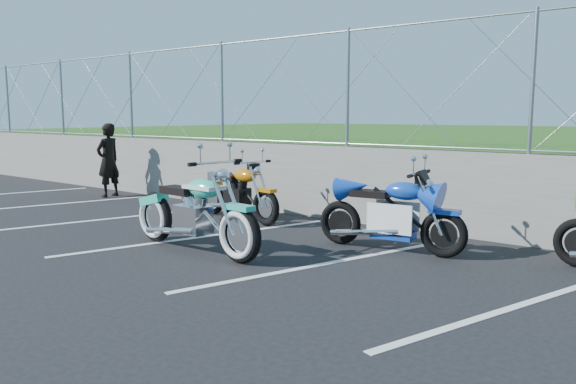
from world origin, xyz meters
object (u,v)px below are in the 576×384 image
Objects in this scene: cruiser_turquoise at (195,215)px; person_standing at (108,160)px; naked_orange at (239,194)px; sportbike_blue at (392,217)px.

person_standing reaches higher than cruiser_turquoise.
naked_orange is (-1.13, 2.08, -0.05)m from cruiser_turquoise.
cruiser_turquoise is 1.20× the size of naked_orange.
cruiser_turquoise is 2.37m from naked_orange.
sportbike_blue is (2.06, 1.68, -0.03)m from cruiser_turquoise.
person_standing is at bearing -174.76° from naked_orange.
sportbike_blue is at bearing 1.86° from naked_orange.
cruiser_turquoise reaches higher than sportbike_blue.
cruiser_turquoise reaches higher than naked_orange.
naked_orange is at bearing 78.53° from person_standing.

